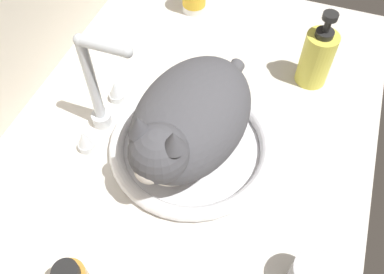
% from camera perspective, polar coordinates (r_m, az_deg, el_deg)
% --- Properties ---
extents(countertop, '(1.22, 0.72, 0.03)m').
position_cam_1_polar(countertop, '(0.79, -2.34, -5.18)').
color(countertop, silver).
rests_on(countertop, ground).
extents(sink_basin, '(0.32, 0.32, 0.03)m').
position_cam_1_polar(sink_basin, '(0.79, 0.00, -1.17)').
color(sink_basin, white).
rests_on(sink_basin, countertop).
extents(faucet, '(0.17, 0.12, 0.23)m').
position_cam_1_polar(faucet, '(0.79, -12.91, 5.87)').
color(faucet, silver).
rests_on(faucet, countertop).
extents(cat, '(0.38, 0.23, 0.18)m').
position_cam_1_polar(cat, '(0.71, -0.65, 2.06)').
color(cat, '#4C4C51').
rests_on(cat, sink_basin).
extents(soap_pump_bottle, '(0.07, 0.07, 0.18)m').
position_cam_1_polar(soap_pump_bottle, '(0.92, 17.05, 10.61)').
color(soap_pump_bottle, '#E5DB4C').
rests_on(soap_pump_bottle, countertop).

